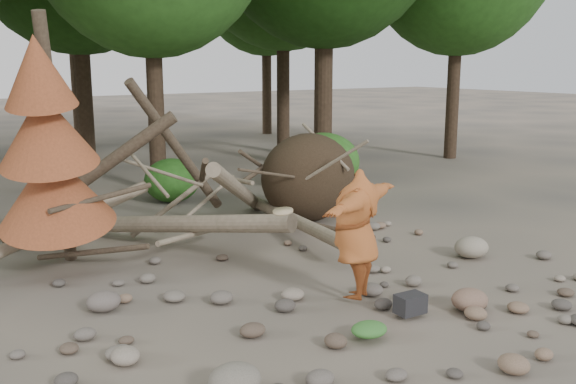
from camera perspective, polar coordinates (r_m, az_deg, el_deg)
ground at (r=9.75m, az=3.65°, el=-9.74°), size 120.00×120.00×0.00m
deadfall_pile at (r=13.96m, az=-0.00°, el=0.88°), size 8.55×5.24×3.30m
dead_conifer at (r=10.99m, az=-20.47°, el=3.37°), size 2.06×2.16×4.35m
bush_mid at (r=16.59m, az=-10.29°, el=1.02°), size 1.40×1.40×1.12m
bush_right at (r=17.90m, az=3.20°, el=2.74°), size 2.00×2.00×1.60m
frisbee_thrower at (r=9.47m, az=6.08°, el=-3.73°), size 2.97×1.71×1.94m
backpack at (r=9.31m, az=10.80°, el=-10.07°), size 0.42×0.29×0.28m
cloth_green at (r=8.54m, az=7.22°, el=-12.33°), size 0.50×0.41×0.19m
cloth_orange at (r=9.87m, az=10.95°, el=-9.31°), size 0.33×0.27×0.12m
boulder_front_left at (r=7.20m, az=-4.75°, el=-16.32°), size 0.59×0.53×0.35m
boulder_front_right at (r=9.73m, az=15.85°, el=-9.20°), size 0.55×0.49×0.33m
boulder_mid_right at (r=12.26m, az=16.00°, el=-4.74°), size 0.64×0.58×0.39m
boulder_mid_left at (r=9.73m, az=-16.06°, el=-9.32°), size 0.49×0.44×0.29m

